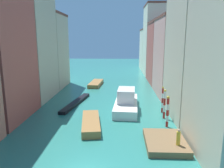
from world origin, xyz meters
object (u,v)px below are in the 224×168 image
mooring_pole_2 (162,99)px  gondola_black (76,103)px  motorboat_0 (96,84)px  vaporetto_white (126,102)px  waterfront_dock (165,142)px  mooring_pole_1 (164,104)px  mooring_pole_0 (168,111)px  motorboat_1 (91,123)px  person_on_dock (178,138)px

mooring_pole_2 → gondola_black: mooring_pole_2 is taller
motorboat_0 → vaporetto_white: bearing=-69.1°
waterfront_dock → motorboat_0: 29.72m
waterfront_dock → mooring_pole_1: mooring_pole_1 is taller
mooring_pole_2 → motorboat_0: 21.55m
waterfront_dock → mooring_pole_0: bearing=76.6°
motorboat_1 → person_on_dock: bearing=-31.6°
person_on_dock → mooring_pole_0: bearing=88.5°
mooring_pole_1 → gondola_black: size_ratio=0.36×
mooring_pole_1 → gondola_black: 14.27m
waterfront_dock → vaporetto_white: vaporetto_white is taller
mooring_pole_2 → motorboat_1: bearing=-149.7°
vaporetto_white → mooring_pole_2: bearing=-12.9°
waterfront_dock → motorboat_0: bearing=109.8°
mooring_pole_0 → motorboat_0: bearing=115.6°
gondola_black → mooring_pole_2: bearing=-15.1°
mooring_pole_2 → motorboat_0: (-11.53, 18.15, -1.52)m
motorboat_1 → gondola_black: bearing=112.1°
person_on_dock → mooring_pole_2: size_ratio=0.42×
vaporetto_white → motorboat_0: bearing=110.9°
motorboat_0 → motorboat_1: 23.74m
waterfront_dock → motorboat_1: (-7.94, 4.31, 0.12)m
mooring_pole_0 → mooring_pole_2: bearing=86.1°
person_on_dock → vaporetto_white: bearing=110.5°
waterfront_dock → person_on_dock: size_ratio=3.33×
waterfront_dock → motorboat_1: motorboat_1 is taller
waterfront_dock → person_on_dock: bearing=-50.8°
gondola_black → motorboat_0: 14.70m
mooring_pole_1 → motorboat_1: bearing=-161.1°
mooring_pole_0 → mooring_pole_1: mooring_pole_1 is taller
mooring_pole_1 → mooring_pole_2: (0.17, 2.35, -0.08)m
waterfront_dock → person_on_dock: person_on_dock is taller
waterfront_dock → motorboat_1: size_ratio=0.71×
mooring_pole_1 → vaporetto_white: 6.08m
mooring_pole_0 → mooring_pole_2: size_ratio=1.01×
waterfront_dock → gondola_black: bearing=131.0°
mooring_pole_0 → motorboat_1: size_ratio=0.52×
vaporetto_white → motorboat_0: vaporetto_white is taller
motorboat_0 → motorboat_1: (2.14, -23.64, 0.03)m
mooring_pole_1 → motorboat_1: size_ratio=0.53×
person_on_dock → motorboat_1: person_on_dock is taller
gondola_black → motorboat_0: bearing=84.0°
mooring_pole_0 → motorboat_0: size_ratio=0.49×
mooring_pole_2 → motorboat_1: mooring_pole_2 is taller
mooring_pole_0 → gondola_black: (-12.70, 8.73, -1.71)m
mooring_pole_0 → vaporetto_white: bearing=126.5°
motorboat_0 → motorboat_1: bearing=-84.8°
mooring_pole_1 → motorboat_1: 9.87m
gondola_black → mooring_pole_0: bearing=-34.5°
person_on_dock → vaporetto_white: vaporetto_white is taller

